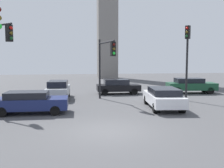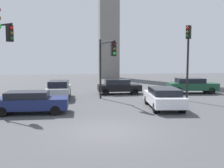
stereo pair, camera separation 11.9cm
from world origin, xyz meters
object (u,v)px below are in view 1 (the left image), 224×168
(car_2, at_px, (30,102))
(car_7, at_px, (58,89))
(traffic_light_3, at_px, (106,57))
(car_1, at_px, (163,97))
(car_0, at_px, (191,85))
(car_5, at_px, (118,86))
(traffic_light_0, at_px, (187,49))

(car_2, relative_size, car_7, 1.05)
(traffic_light_3, relative_size, car_2, 1.11)
(traffic_light_3, relative_size, car_1, 1.02)
(car_0, bearing_deg, car_5, -177.70)
(car_0, distance_m, car_7, 12.44)
(traffic_light_0, height_order, car_7, traffic_light_0)
(car_2, bearing_deg, traffic_light_0, 16.19)
(car_2, xyz_separation_m, car_5, (6.68, 7.75, 0.01))
(car_2, height_order, car_7, car_7)
(traffic_light_0, bearing_deg, car_1, -0.89)
(car_0, relative_size, car_1, 0.99)
(traffic_light_0, relative_size, car_1, 1.22)
(car_1, bearing_deg, traffic_light_3, 52.90)
(car_0, xyz_separation_m, car_7, (-12.33, -1.71, 0.01))
(traffic_light_0, distance_m, car_5, 7.36)
(traffic_light_3, bearing_deg, traffic_light_0, 74.52)
(car_2, height_order, car_5, car_5)
(traffic_light_3, relative_size, car_0, 1.03)
(car_7, bearing_deg, traffic_light_3, -115.56)
(car_2, bearing_deg, traffic_light_3, 36.52)
(traffic_light_3, xyz_separation_m, car_5, (1.64, 4.18, -2.70))
(traffic_light_0, height_order, car_0, traffic_light_0)
(car_0, bearing_deg, car_7, -165.57)
(traffic_light_3, height_order, car_7, traffic_light_3)
(traffic_light_0, bearing_deg, car_5, -90.08)
(car_2, bearing_deg, car_5, 50.41)
(car_0, xyz_separation_m, car_2, (-13.67, -7.24, -0.06))
(traffic_light_0, bearing_deg, car_2, -29.13)
(traffic_light_0, distance_m, traffic_light_3, 6.27)
(car_1, relative_size, car_7, 1.14)
(traffic_light_3, xyz_separation_m, car_7, (-3.69, 1.95, -2.63))
(traffic_light_3, bearing_deg, car_5, 148.14)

